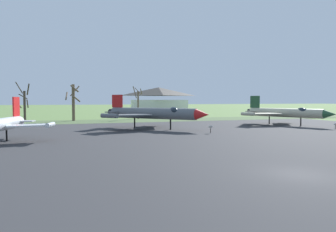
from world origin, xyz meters
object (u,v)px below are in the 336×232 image
(info_placard_front_left, at_px, (335,125))
(jet_fighter_front_left, at_px, (285,113))
(jet_fighter_rear_left, at_px, (153,113))
(visitor_building, at_px, (159,100))
(info_placard_rear_left, at_px, (211,128))

(info_placard_front_left, bearing_deg, jet_fighter_front_left, 110.28)
(info_placard_front_left, relative_size, jet_fighter_rear_left, 0.06)
(jet_fighter_rear_left, xyz_separation_m, visitor_building, (17.89, 56.23, 1.94))
(jet_fighter_front_left, height_order, info_placard_front_left, jet_fighter_front_left)
(info_placard_rear_left, height_order, visitor_building, visitor_building)
(jet_fighter_front_left, height_order, visitor_building, visitor_building)
(jet_fighter_front_left, bearing_deg, info_placard_rear_left, -156.82)
(jet_fighter_front_left, xyz_separation_m, info_placard_rear_left, (-18.85, -8.07, -1.62))
(jet_fighter_rear_left, distance_m, visitor_building, 59.03)
(jet_fighter_rear_left, bearing_deg, jet_fighter_front_left, -1.17)
(visitor_building, bearing_deg, info_placard_rear_left, -100.67)
(info_placard_front_left, distance_m, info_placard_rear_left, 21.85)
(info_placard_front_left, distance_m, jet_fighter_rear_left, 28.92)
(info_placard_rear_left, relative_size, visitor_building, 0.05)
(jet_fighter_rear_left, bearing_deg, visitor_building, 72.35)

